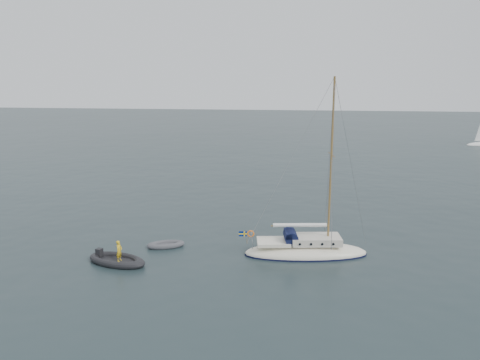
# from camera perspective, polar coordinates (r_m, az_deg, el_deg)

# --- Properties ---
(ground) EXTENTS (300.00, 300.00, 0.00)m
(ground) POSITION_cam_1_polar(r_m,az_deg,el_deg) (32.50, 1.60, -9.07)
(ground) COLOR black
(ground) RESTS_ON ground
(sailboat) EXTENTS (8.80, 2.64, 12.53)m
(sailboat) POSITION_cam_1_polar(r_m,az_deg,el_deg) (32.42, 8.07, -7.46)
(sailboat) COLOR white
(sailboat) RESTS_ON ground
(dinghy) EXTENTS (2.69, 1.21, 0.39)m
(dinghy) POSITION_cam_1_polar(r_m,az_deg,el_deg) (34.23, -9.04, -7.79)
(dinghy) COLOR #515257
(dinghy) RESTS_ON ground
(rib) EXTENTS (4.18, 1.90, 1.60)m
(rib) POSITION_cam_1_polar(r_m,az_deg,el_deg) (31.99, -14.80, -9.37)
(rib) COLOR black
(rib) RESTS_ON ground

